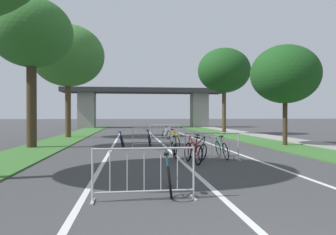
% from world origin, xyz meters
% --- Properties ---
extents(grass_verge_left, '(2.55, 52.12, 0.05)m').
position_xyz_m(grass_verge_left, '(-6.42, 21.32, 0.03)').
color(grass_verge_left, '#386B2D').
rests_on(grass_verge_left, ground).
extents(grass_verge_right, '(2.55, 52.12, 0.05)m').
position_xyz_m(grass_verge_right, '(6.42, 21.32, 0.03)').
color(grass_verge_right, '#386B2D').
rests_on(grass_verge_right, ground).
extents(sidewalk_path_right, '(1.92, 52.12, 0.08)m').
position_xyz_m(sidewalk_path_right, '(8.66, 21.32, 0.04)').
color(sidewalk_path_right, gray).
rests_on(sidewalk_path_right, ground).
extents(lane_stripe_center, '(0.14, 30.15, 0.01)m').
position_xyz_m(lane_stripe_center, '(0.00, 15.08, 0.00)').
color(lane_stripe_center, silver).
rests_on(lane_stripe_center, ground).
extents(lane_stripe_right_lane, '(0.14, 30.15, 0.01)m').
position_xyz_m(lane_stripe_right_lane, '(2.83, 15.08, 0.00)').
color(lane_stripe_right_lane, silver).
rests_on(lane_stripe_right_lane, ground).
extents(lane_stripe_left_lane, '(0.14, 30.15, 0.01)m').
position_xyz_m(lane_stripe_left_lane, '(-2.83, 15.08, 0.00)').
color(lane_stripe_left_lane, silver).
rests_on(lane_stripe_left_lane, ground).
extents(overpass_bridge, '(22.03, 4.23, 5.38)m').
position_xyz_m(overpass_bridge, '(0.00, 43.08, 3.82)').
color(overpass_bridge, '#2D2D30').
rests_on(overpass_bridge, ground).
extents(tree_left_pine_near, '(4.18, 4.18, 7.71)m').
position_xyz_m(tree_left_pine_near, '(-6.91, 15.38, 5.87)').
color(tree_left_pine_near, '#3D2D1E').
rests_on(tree_left_pine_near, ground).
extents(tree_left_oak_near, '(5.43, 5.43, 8.48)m').
position_xyz_m(tree_left_oak_near, '(-6.54, 23.22, 6.15)').
color(tree_left_oak_near, '#4C3823').
rests_on(tree_left_oak_near, ground).
extents(tree_right_cypress_far, '(3.78, 3.78, 5.56)m').
position_xyz_m(tree_right_cypress_far, '(6.61, 15.08, 3.95)').
color(tree_right_cypress_far, '#3D2D1E').
rests_on(tree_right_cypress_far, ground).
extents(tree_right_pine_far, '(4.60, 4.60, 7.58)m').
position_xyz_m(tree_right_pine_far, '(6.30, 25.88, 5.61)').
color(tree_right_pine_far, '#4C3823').
rests_on(tree_right_pine_far, ground).
extents(crowd_barrier_nearest, '(2.08, 0.50, 1.05)m').
position_xyz_m(crowd_barrier_nearest, '(-1.60, 4.39, 0.51)').
color(crowd_barrier_nearest, '#ADADB2').
rests_on(crowd_barrier_nearest, ground).
extents(crowd_barrier_second, '(2.08, 0.52, 1.05)m').
position_xyz_m(crowd_barrier_second, '(1.15, 9.81, 0.51)').
color(crowd_barrier_second, '#ADADB2').
rests_on(crowd_barrier_second, ground).
extents(crowd_barrier_third, '(2.07, 0.46, 1.05)m').
position_xyz_m(crowd_barrier_third, '(-0.75, 15.22, 0.51)').
color(crowd_barrier_third, '#ADADB2').
rests_on(crowd_barrier_third, ground).
extents(crowd_barrier_fourth, '(2.08, 0.49, 1.05)m').
position_xyz_m(crowd_barrier_fourth, '(0.52, 20.64, 0.51)').
color(crowd_barrier_fourth, '#ADADB2').
rests_on(crowd_barrier_fourth, ground).
extents(bicycle_teal_0, '(0.44, 1.70, 0.96)m').
position_xyz_m(bicycle_teal_0, '(-1.03, 4.94, 0.37)').
color(bicycle_teal_0, black).
rests_on(bicycle_teal_0, ground).
extents(bicycle_red_1, '(0.53, 1.71, 0.96)m').
position_xyz_m(bicycle_red_1, '(0.32, 9.24, 0.38)').
color(bicycle_red_1, black).
rests_on(bicycle_red_1, ground).
extents(bicycle_orange_2, '(0.51, 1.61, 0.99)m').
position_xyz_m(bicycle_orange_2, '(0.44, 15.66, 0.37)').
color(bicycle_orange_2, black).
rests_on(bicycle_orange_2, ground).
extents(bicycle_white_3, '(0.75, 1.60, 0.97)m').
position_xyz_m(bicycle_white_3, '(0.66, 21.02, 0.36)').
color(bicycle_white_3, black).
rests_on(bicycle_white_3, ground).
extents(bicycle_blue_4, '(0.46, 1.64, 0.94)m').
position_xyz_m(bicycle_blue_4, '(-2.30, 14.76, 0.37)').
color(bicycle_blue_4, black).
rests_on(bicycle_blue_4, ground).
extents(bicycle_silver_5, '(0.46, 1.64, 0.94)m').
position_xyz_m(bicycle_silver_5, '(-0.20, 10.26, 0.37)').
color(bicycle_silver_5, black).
rests_on(bicycle_silver_5, ground).
extents(bicycle_green_6, '(0.42, 1.65, 0.91)m').
position_xyz_m(bicycle_green_6, '(1.67, 10.33, 0.37)').
color(bicycle_green_6, black).
rests_on(bicycle_green_6, ground).
extents(bicycle_purple_7, '(0.45, 1.59, 0.95)m').
position_xyz_m(bicycle_purple_7, '(-0.83, 15.82, 0.35)').
color(bicycle_purple_7, black).
rests_on(bicycle_purple_7, ground).
extents(bicycle_black_8, '(0.73, 1.65, 0.96)m').
position_xyz_m(bicycle_black_8, '(0.67, 10.22, 0.36)').
color(bicycle_black_8, black).
rests_on(bicycle_black_8, ground).
extents(bicycle_yellow_9, '(0.42, 1.75, 0.97)m').
position_xyz_m(bicycle_yellow_9, '(0.42, 14.87, 0.37)').
color(bicycle_yellow_9, black).
rests_on(bicycle_yellow_9, ground).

